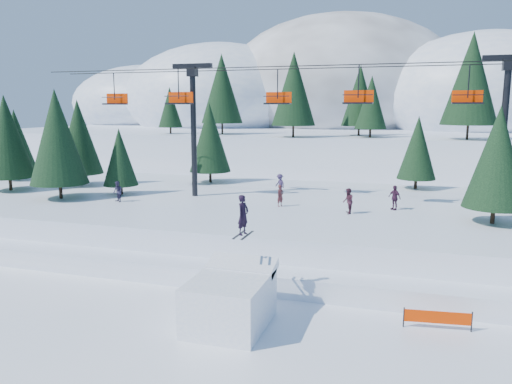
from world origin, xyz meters
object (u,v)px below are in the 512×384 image
(jump_kicker, at_px, (231,298))
(banner_near, at_px, (437,318))
(chairlift, at_px, (330,109))
(banner_far, at_px, (490,306))

(jump_kicker, bearing_deg, banner_near, 14.20)
(banner_near, bearing_deg, chairlift, 116.45)
(jump_kicker, height_order, banner_far, jump_kicker)
(banner_far, bearing_deg, chairlift, 127.64)
(jump_kicker, xyz_separation_m, banner_near, (8.68, 2.20, -0.68))
(jump_kicker, xyz_separation_m, chairlift, (1.53, 16.57, 8.11))
(chairlift, bearing_deg, banner_far, -52.36)
(banner_near, xyz_separation_m, banner_far, (2.35, 2.06, 0.00))
(chairlift, distance_m, banner_near, 18.30)
(banner_far, bearing_deg, jump_kicker, -158.89)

